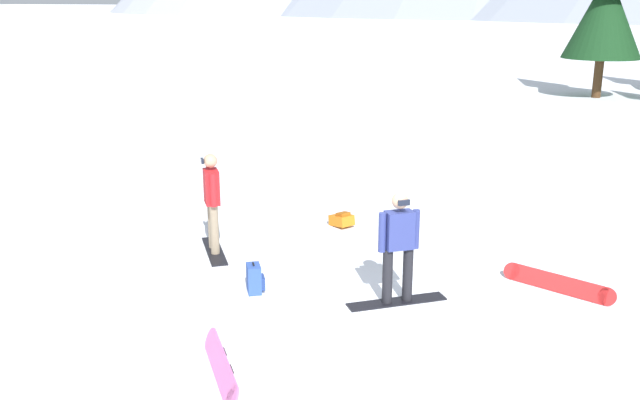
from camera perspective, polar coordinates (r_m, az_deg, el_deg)
The scene contains 7 objects.
ground_plane at distance 10.10m, azimuth 2.55°, elevation -9.37°, with size 800.00×800.00×0.00m, color white.
snowboarder_foreground at distance 10.22m, azimuth 6.40°, elevation -3.72°, with size 1.36×1.16×1.69m.
snowboarder_midground at distance 12.35m, azimuth -8.76°, elevation -0.05°, with size 1.13×1.35×1.77m.
loose_snowboard_near_right at distance 8.63m, azimuth -8.03°, elevation -13.19°, with size 1.24×1.45×0.27m.
loose_snowboard_near_left at distance 11.44m, azimuth 18.76°, elevation -6.38°, with size 1.74×0.76×0.25m.
backpack_orange at distance 13.82m, azimuth 1.78°, elevation -1.60°, with size 0.56×0.51×0.31m.
backpack_blue at distance 10.81m, azimuth -5.34°, elevation -6.40°, with size 0.37×0.38×0.47m.
Camera 1 is at (2.98, -8.62, 4.34)m, focal length 39.37 mm.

